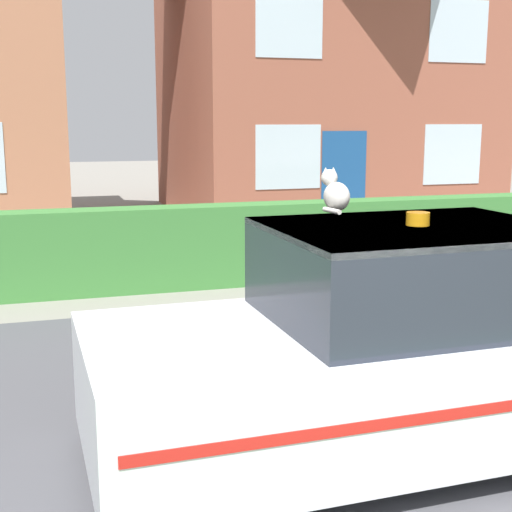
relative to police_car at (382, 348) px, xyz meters
The scene contains 5 objects.
road_strip 1.61m from the police_car, 117.57° to the left, with size 28.00×5.87×0.01m, color #4C4C51.
garden_hedge 5.42m from the police_car, 90.94° to the left, with size 10.94×0.54×1.15m, color #3D7F38.
police_car is the anchor object (origin of this frame).
cat 1.11m from the police_car, 137.50° to the left, with size 0.20×0.34×0.29m.
house_right 13.99m from the police_car, 70.11° to the left, with size 7.30×6.98×7.26m.
Camera 1 is at (-1.57, -1.91, 2.31)m, focal length 50.00 mm.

